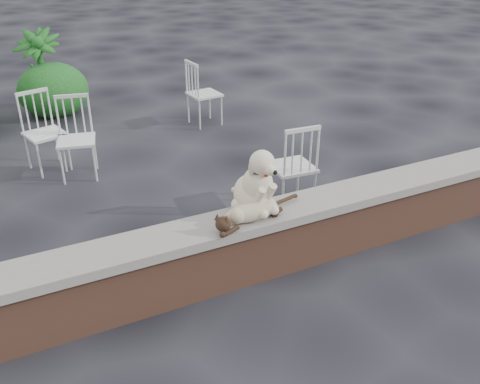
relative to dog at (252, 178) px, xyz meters
name	(u,v)px	position (x,y,z in m)	size (l,w,h in m)	color
ground	(314,255)	(0.60, -0.08, -0.87)	(60.00, 60.00, 0.00)	black
brick_wall	(316,231)	(0.60, -0.08, -0.62)	(6.00, 0.30, 0.50)	brown
capstone	(318,203)	(0.60, -0.08, -0.33)	(6.20, 0.40, 0.08)	slate
dog	(252,178)	(0.00, 0.00, 0.00)	(0.38, 0.50, 0.57)	beige
cat	(252,210)	(-0.08, -0.15, -0.20)	(1.04, 0.25, 0.18)	tan
chair_b	(76,139)	(-0.95, 2.53, -0.40)	(0.56, 0.56, 0.94)	white
chair_e	(204,93)	(1.07, 3.54, -0.40)	(0.56, 0.56, 0.94)	white
chair_a	(45,133)	(-1.24, 2.90, -0.40)	(0.56, 0.56, 0.94)	white
chair_c	(292,165)	(0.89, 0.82, -0.40)	(0.56, 0.56, 0.94)	white
potted_plant_b	(41,72)	(-0.96, 5.16, -0.24)	(0.71, 0.71, 1.26)	#154C18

